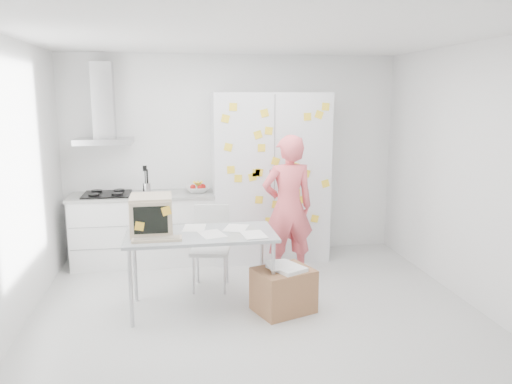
{
  "coord_description": "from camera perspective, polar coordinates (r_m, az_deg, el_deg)",
  "views": [
    {
      "loc": [
        -0.75,
        -4.73,
        2.16
      ],
      "look_at": [
        0.1,
        0.62,
        1.11
      ],
      "focal_mm": 35.0,
      "sensor_mm": 36.0,
      "label": 1
    }
  ],
  "objects": [
    {
      "name": "floor",
      "position": [
        5.26,
        -0.0,
        -13.42
      ],
      "size": [
        4.5,
        4.0,
        0.02
      ],
      "primitive_type": "cube",
      "color": "silver",
      "rests_on": "ground"
    },
    {
      "name": "walls",
      "position": [
        5.56,
        -1.17,
        2.57
      ],
      "size": [
        4.52,
        4.01,
        2.7
      ],
      "color": "white",
      "rests_on": "ground"
    },
    {
      "name": "ceiling",
      "position": [
        4.82,
        -0.01,
        17.38
      ],
      "size": [
        4.5,
        4.0,
        0.02
      ],
      "primitive_type": "cube",
      "color": "white",
      "rests_on": "walls"
    },
    {
      "name": "counter_run",
      "position": [
        6.66,
        -12.61,
        -4.0
      ],
      "size": [
        1.84,
        0.63,
        1.28
      ],
      "color": "white",
      "rests_on": "ground"
    },
    {
      "name": "range_hood",
      "position": [
        6.63,
        -17.02,
        8.73
      ],
      "size": [
        0.7,
        0.48,
        1.01
      ],
      "color": "silver",
      "rests_on": "walls"
    },
    {
      "name": "tall_cabinet",
      "position": [
        6.6,
        1.57,
        1.71
      ],
      "size": [
        1.5,
        0.68,
        2.2
      ],
      "color": "silver",
      "rests_on": "ground"
    },
    {
      "name": "person",
      "position": [
        5.91,
        3.67,
        -1.77
      ],
      "size": [
        0.66,
        0.47,
        1.72
      ],
      "primitive_type": "imported",
      "rotation": [
        0.0,
        0.0,
        3.24
      ],
      "color": "#F96069",
      "rests_on": "ground"
    },
    {
      "name": "desk",
      "position": [
        5.06,
        -9.82,
        -3.63
      ],
      "size": [
        1.5,
        0.77,
        1.19
      ],
      "rotation": [
        0.0,
        0.0,
        0.01
      ],
      "color": "#A0A6AA",
      "rests_on": "ground"
    },
    {
      "name": "chair",
      "position": [
        5.71,
        -5.17,
        -5.67
      ],
      "size": [
        0.49,
        0.49,
        0.94
      ],
      "rotation": [
        0.0,
        0.0,
        -0.18
      ],
      "color": "silver",
      "rests_on": "ground"
    },
    {
      "name": "cardboard_box",
      "position": [
        5.16,
        3.16,
        -11.05
      ],
      "size": [
        0.68,
        0.61,
        0.49
      ],
      "rotation": [
        0.0,
        0.0,
        0.36
      ],
      "color": "#996842",
      "rests_on": "ground"
    }
  ]
}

